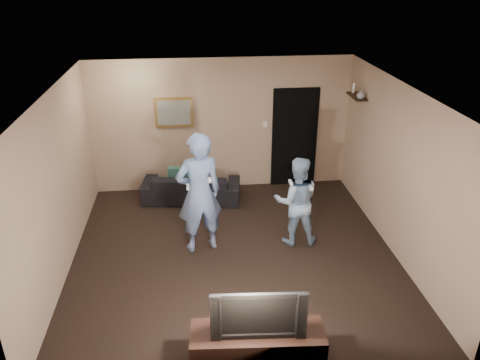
{
  "coord_description": "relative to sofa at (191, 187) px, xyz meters",
  "views": [
    {
      "loc": [
        -0.59,
        -6.13,
        4.19
      ],
      "look_at": [
        0.12,
        0.3,
        1.15
      ],
      "focal_mm": 35.0,
      "sensor_mm": 36.0,
      "label": 1
    }
  ],
  "objects": [
    {
      "name": "light_switch",
      "position": [
        1.49,
        0.51,
        1.03
      ],
      "size": [
        0.08,
        0.02,
        0.12
      ],
      "primitive_type": "cube",
      "color": "silver",
      "rests_on": "wall_back"
    },
    {
      "name": "wall_left",
      "position": [
        -1.86,
        -1.97,
        1.03
      ],
      "size": [
        0.04,
        5.0,
        2.6
      ],
      "primitive_type": "cube",
      "color": "tan",
      "rests_on": "ground"
    },
    {
      "name": "painting_frame",
      "position": [
        -0.26,
        0.51,
        1.33
      ],
      "size": [
        0.72,
        0.05,
        0.57
      ],
      "primitive_type": "cube",
      "color": "olive",
      "rests_on": "wall_back"
    },
    {
      "name": "ground",
      "position": [
        0.64,
        -1.97,
        -0.27
      ],
      "size": [
        5.0,
        5.0,
        0.0
      ],
      "primitive_type": "plane",
      "color": "black",
      "rests_on": "ground"
    },
    {
      "name": "television",
      "position": [
        0.67,
        -4.22,
        0.54
      ],
      "size": [
        1.03,
        0.21,
        0.59
      ],
      "primitive_type": "imported",
      "rotation": [
        0.0,
        0.0,
        -0.07
      ],
      "color": "black",
      "rests_on": "tv_console"
    },
    {
      "name": "wii_player_left",
      "position": [
        0.13,
        -1.71,
        0.71
      ],
      "size": [
        0.81,
        0.64,
        1.95
      ],
      "color": "#6D8ABE",
      "rests_on": "ground"
    },
    {
      "name": "ceiling",
      "position": [
        0.64,
        -1.97,
        2.33
      ],
      "size": [
        5.0,
        5.0,
        0.04
      ],
      "primitive_type": "cube",
      "color": "silver",
      "rests_on": "wall_back"
    },
    {
      "name": "painting_canvas",
      "position": [
        -0.26,
        0.48,
        1.33
      ],
      "size": [
        0.62,
        0.01,
        0.47
      ],
      "primitive_type": "cube",
      "color": "slate",
      "rests_on": "painting_frame"
    },
    {
      "name": "tv_console",
      "position": [
        0.67,
        -4.22,
        -0.02
      ],
      "size": [
        1.51,
        0.58,
        0.53
      ],
      "primitive_type": "cube",
      "rotation": [
        0.0,
        0.0,
        -0.07
      ],
      "color": "black",
      "rests_on": "ground"
    },
    {
      "name": "doorway",
      "position": [
        2.09,
        0.5,
        0.73
      ],
      "size": [
        0.9,
        0.06,
        2.0
      ],
      "primitive_type": "cube",
      "color": "black",
      "rests_on": "ground"
    },
    {
      "name": "sofa",
      "position": [
        0.0,
        0.0,
        0.0
      ],
      "size": [
        1.93,
        0.97,
        0.54
      ],
      "primitive_type": "imported",
      "rotation": [
        0.0,
        0.0,
        3.0
      ],
      "color": "black",
      "rests_on": "ground"
    },
    {
      "name": "wall_back",
      "position": [
        0.64,
        0.53,
        1.03
      ],
      "size": [
        5.0,
        0.04,
        2.6
      ],
      "primitive_type": "cube",
      "color": "tan",
      "rests_on": "ground"
    },
    {
      "name": "wall_shelf",
      "position": [
        3.03,
        -0.17,
        1.72
      ],
      "size": [
        0.2,
        0.6,
        0.03
      ],
      "primitive_type": "cube",
      "color": "black",
      "rests_on": "wall_right"
    },
    {
      "name": "wall_right",
      "position": [
        3.14,
        -1.97,
        1.03
      ],
      "size": [
        0.04,
        5.0,
        2.6
      ],
      "primitive_type": "cube",
      "color": "tan",
      "rests_on": "ground"
    },
    {
      "name": "throw_pillow",
      "position": [
        -0.22,
        0.0,
        0.21
      ],
      "size": [
        0.41,
        0.18,
        0.4
      ],
      "primitive_type": "cube",
      "rotation": [
        0.0,
        0.0,
        -0.15
      ],
      "color": "#194B40",
      "rests_on": "sofa"
    },
    {
      "name": "wall_front",
      "position": [
        0.64,
        -4.47,
        1.03
      ],
      "size": [
        5.0,
        0.04,
        2.6
      ],
      "primitive_type": "cube",
      "color": "tan",
      "rests_on": "ground"
    },
    {
      "name": "shelf_vase",
      "position": [
        3.03,
        -0.36,
        1.81
      ],
      "size": [
        0.17,
        0.17,
        0.15
      ],
      "primitive_type": "imported",
      "rotation": [
        0.0,
        0.0,
        -0.13
      ],
      "color": "#9F9FA4",
      "rests_on": "wall_shelf"
    },
    {
      "name": "wii_player_right",
      "position": [
        1.66,
        -1.69,
        0.47
      ],
      "size": [
        0.77,
        0.63,
        1.48
      ],
      "color": "#86A7C3",
      "rests_on": "ground"
    },
    {
      "name": "shelf_figurine",
      "position": [
        3.03,
        0.02,
        1.83
      ],
      "size": [
        0.06,
        0.06,
        0.18
      ],
      "primitive_type": "cylinder",
      "color": "silver",
      "rests_on": "wall_shelf"
    }
  ]
}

